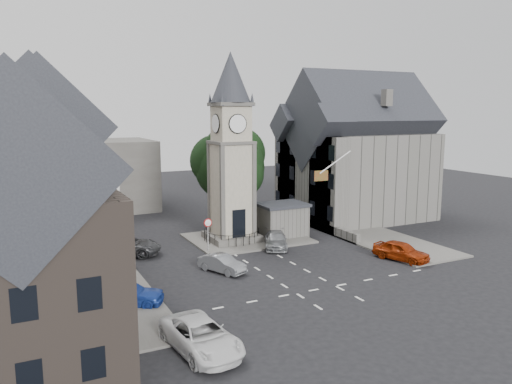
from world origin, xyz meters
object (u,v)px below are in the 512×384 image
car_east_red (401,251)px  pedestrian (343,220)px  clock_tower (231,149)px  stone_shelter (282,220)px  car_west_blue (126,293)px

car_east_red → pedestrian: 10.65m
car_east_red → clock_tower: bearing=112.5°
pedestrian → car_east_red: bearing=75.1°
car_east_red → stone_shelter: bearing=95.5°
clock_tower → stone_shelter: size_ratio=3.78×
stone_shelter → car_east_red: bearing=-66.5°
clock_tower → stone_shelter: (4.80, -0.49, -6.57)m
clock_tower → car_west_blue: clock_tower is taller
car_west_blue → pedestrian: (23.00, 10.13, 0.14)m
clock_tower → car_west_blue: 17.34m
stone_shelter → pedestrian: bearing=-0.6°
stone_shelter → clock_tower: bearing=174.2°
stone_shelter → car_east_red: size_ratio=0.99×
clock_tower → pedestrian: size_ratio=9.12×
stone_shelter → car_west_blue: size_ratio=0.97×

